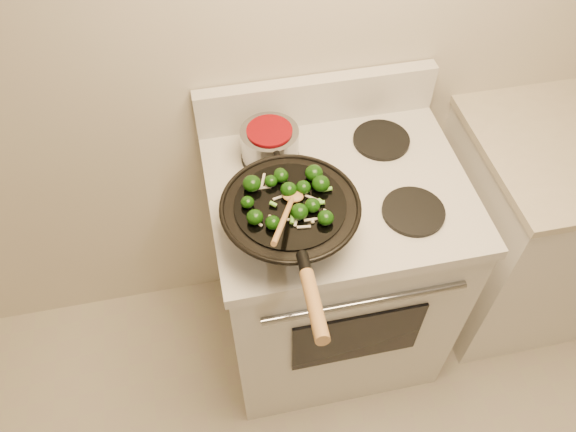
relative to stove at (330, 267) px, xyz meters
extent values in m
plane|color=beige|center=(0.15, 0.33, 0.83)|extent=(3.50, 0.00, 3.50)
cube|color=silver|center=(0.00, 0.00, -0.03)|extent=(0.76, 0.64, 0.88)
cube|color=silver|center=(0.00, 0.00, 0.43)|extent=(0.78, 0.66, 0.04)
cube|color=silver|center=(0.00, 0.30, 0.53)|extent=(0.78, 0.05, 0.16)
cylinder|color=gray|center=(0.00, -0.33, 0.31)|extent=(0.60, 0.02, 0.02)
cube|color=black|center=(0.00, -0.33, 0.08)|extent=(0.42, 0.01, 0.28)
cylinder|color=black|center=(-0.18, -0.15, 0.46)|extent=(0.18, 0.18, 0.01)
cylinder|color=black|center=(0.18, -0.15, 0.46)|extent=(0.18, 0.18, 0.01)
cylinder|color=black|center=(-0.18, 0.15, 0.46)|extent=(0.18, 0.18, 0.01)
cylinder|color=black|center=(0.18, 0.15, 0.46)|extent=(0.18, 0.18, 0.01)
cube|color=white|center=(0.89, 0.03, -0.03)|extent=(0.76, 0.60, 0.88)
torus|color=black|center=(-0.18, -0.15, 0.57)|extent=(0.37, 0.37, 0.01)
cylinder|color=black|center=(-0.18, -0.15, 0.57)|extent=(0.29, 0.29, 0.01)
cylinder|color=black|center=(-0.19, -0.36, 0.61)|extent=(0.03, 0.06, 0.04)
cylinder|color=#AA7943|center=(-0.20, -0.49, 0.63)|extent=(0.04, 0.20, 0.07)
ellipsoid|color=#0F3307|center=(-0.18, -0.12, 0.59)|extent=(0.04, 0.04, 0.04)
cylinder|color=#437D2D|center=(-0.16, -0.12, 0.58)|extent=(0.02, 0.02, 0.02)
ellipsoid|color=#0F3307|center=(-0.10, -0.07, 0.60)|extent=(0.05, 0.05, 0.04)
ellipsoid|color=#0F3307|center=(-0.10, -0.23, 0.59)|extent=(0.04, 0.04, 0.04)
ellipsoid|color=#0F3307|center=(-0.09, -0.12, 0.60)|extent=(0.05, 0.05, 0.04)
cylinder|color=#437D2D|center=(-0.08, -0.12, 0.58)|extent=(0.02, 0.02, 0.02)
ellipsoid|color=#0F3307|center=(-0.28, -0.19, 0.59)|extent=(0.04, 0.04, 0.04)
ellipsoid|color=#0F3307|center=(-0.24, -0.22, 0.59)|extent=(0.04, 0.04, 0.03)
ellipsoid|color=#0F3307|center=(-0.19, -0.06, 0.59)|extent=(0.04, 0.04, 0.03)
cylinder|color=#437D2D|center=(-0.17, -0.06, 0.58)|extent=(0.01, 0.01, 0.01)
ellipsoid|color=#0F3307|center=(-0.22, -0.08, 0.59)|extent=(0.04, 0.04, 0.03)
ellipsoid|color=#0F3307|center=(-0.17, -0.20, 0.59)|extent=(0.05, 0.05, 0.04)
ellipsoid|color=#0F3307|center=(-0.14, -0.12, 0.59)|extent=(0.04, 0.04, 0.03)
cylinder|color=#437D2D|center=(-0.13, -0.12, 0.58)|extent=(0.01, 0.02, 0.01)
ellipsoid|color=#0F3307|center=(-0.29, -0.14, 0.59)|extent=(0.04, 0.04, 0.03)
ellipsoid|color=#0F3307|center=(-0.13, -0.18, 0.59)|extent=(0.04, 0.04, 0.03)
ellipsoid|color=#0F3307|center=(-0.27, -0.08, 0.60)|extent=(0.05, 0.05, 0.04)
cylinder|color=#437D2D|center=(-0.25, -0.08, 0.58)|extent=(0.02, 0.02, 0.01)
ellipsoid|color=#0F3307|center=(-0.19, -0.05, 0.59)|extent=(0.04, 0.04, 0.03)
cube|color=beige|center=(-0.14, -0.22, 0.58)|extent=(0.04, 0.01, 0.00)
cube|color=beige|center=(-0.24, -0.09, 0.58)|extent=(0.04, 0.01, 0.00)
cube|color=beige|center=(-0.20, -0.12, 0.58)|extent=(0.05, 0.02, 0.00)
cube|color=beige|center=(-0.16, -0.24, 0.58)|extent=(0.04, 0.01, 0.00)
cube|color=beige|center=(-0.11, -0.21, 0.58)|extent=(0.03, 0.04, 0.00)
cube|color=beige|center=(-0.12, -0.15, 0.58)|extent=(0.04, 0.03, 0.00)
cube|color=beige|center=(-0.20, -0.05, 0.58)|extent=(0.04, 0.04, 0.00)
cube|color=beige|center=(-0.18, -0.21, 0.58)|extent=(0.02, 0.05, 0.00)
cube|color=beige|center=(-0.18, -0.21, 0.58)|extent=(0.04, 0.01, 0.00)
cube|color=beige|center=(-0.28, -0.19, 0.58)|extent=(0.03, 0.04, 0.00)
cube|color=beige|center=(-0.24, -0.06, 0.58)|extent=(0.02, 0.05, 0.00)
cylinder|color=#5FAB37|center=(-0.10, -0.17, 0.58)|extent=(0.02, 0.02, 0.02)
cylinder|color=#5FAB37|center=(-0.19, -0.21, 0.58)|extent=(0.02, 0.03, 0.01)
cylinder|color=#5FAB37|center=(-0.08, -0.13, 0.58)|extent=(0.02, 0.02, 0.01)
cylinder|color=#5FAB37|center=(-0.19, -0.06, 0.58)|extent=(0.02, 0.03, 0.02)
cylinder|color=#5FAB37|center=(-0.23, -0.22, 0.58)|extent=(0.02, 0.03, 0.01)
cylinder|color=#5FAB37|center=(-0.10, -0.17, 0.58)|extent=(0.03, 0.02, 0.02)
cylinder|color=#5FAB37|center=(-0.22, -0.15, 0.58)|extent=(0.03, 0.03, 0.02)
sphere|color=beige|center=(-0.14, -0.22, 0.58)|extent=(0.01, 0.01, 0.01)
sphere|color=beige|center=(-0.17, -0.11, 0.58)|extent=(0.01, 0.01, 0.01)
sphere|color=beige|center=(-0.23, -0.08, 0.58)|extent=(0.01, 0.01, 0.01)
sphere|color=beige|center=(-0.24, -0.19, 0.58)|extent=(0.01, 0.01, 0.01)
ellipsoid|color=#AA7943|center=(-0.17, -0.14, 0.59)|extent=(0.07, 0.06, 0.02)
cylinder|color=#AA7943|center=(-0.22, -0.24, 0.63)|extent=(0.10, 0.21, 0.10)
cylinder|color=gray|center=(-0.18, 0.15, 0.51)|extent=(0.18, 0.18, 0.10)
cylinder|color=maroon|center=(-0.18, 0.15, 0.56)|extent=(0.14, 0.14, 0.01)
cylinder|color=black|center=(-0.17, 0.01, 0.56)|extent=(0.02, 0.11, 0.02)
camera|label=1|loc=(-0.38, -1.07, 1.70)|focal=35.00mm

